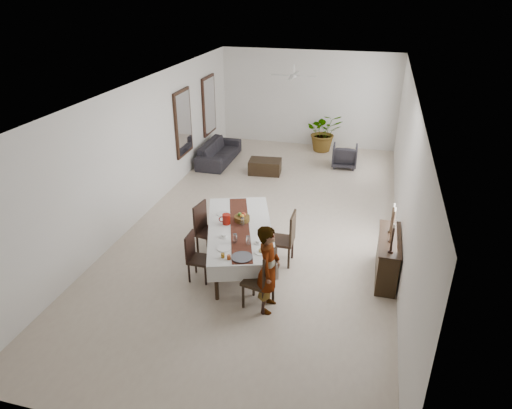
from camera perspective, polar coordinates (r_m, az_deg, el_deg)
The scene contains 87 objects.
floor at distance 10.96m, azimuth 1.28°, elevation -2.13°, with size 6.00×12.00×0.00m, color beige.
ceiling at distance 9.86m, azimuth 1.47°, elevation 14.47°, with size 6.00×12.00×0.02m, color silver.
wall_back at distance 15.97m, azimuth 6.56°, elevation 12.98°, with size 6.00×0.02×3.20m, color white.
wall_front at distance 5.42m, azimuth -14.33°, elevation -16.38°, with size 6.00×0.02×3.20m, color white.
wall_left at distance 11.34m, azimuth -13.65°, elevation 6.92°, with size 0.02×12.00×3.20m, color white.
wall_right at distance 10.09m, azimuth 18.21°, elevation 3.92°, with size 0.02×12.00×3.20m, color white.
dining_table_top at distance 9.08m, azimuth -2.02°, elevation -3.06°, with size 1.06×2.54×0.05m, color black.
table_leg_fl at distance 8.27m, azimuth -4.96°, elevation -9.65°, with size 0.07×0.07×0.74m, color black.
table_leg_fr at distance 8.29m, azimuth 1.57°, elevation -9.43°, with size 0.07×0.07×0.74m, color black.
table_leg_bl at distance 10.33m, azimuth -4.80°, elevation -1.80°, with size 0.07×0.07×0.74m, color black.
table_leg_br at distance 10.35m, azimuth 0.36°, elevation -1.64°, with size 0.07×0.07×0.74m, color black.
tablecloth_top at distance 9.06m, azimuth -2.03°, elevation -2.89°, with size 1.25×2.73×0.01m, color silver.
tablecloth_drape_left at distance 9.14m, azimuth -5.90°, elevation -3.84°, with size 0.01×2.73×0.32m, color silver.
tablecloth_drape_right at distance 9.17m, azimuth 1.87°, elevation -3.60°, with size 0.01×2.73×0.32m, color white.
tablecloth_drape_near at distance 7.98m, azimuth -1.67°, elevation -8.59°, with size 1.25×0.01×0.32m, color silver.
tablecloth_drape_far at distance 10.34m, azimuth -2.27°, elevation 0.02°, with size 1.25×0.01×0.32m, color white.
table_runner at distance 9.06m, azimuth -2.03°, elevation -2.84°, with size 0.37×2.65×0.00m, color #5D281A.
red_pitcher at distance 9.14m, azimuth -3.73°, elevation -1.84°, with size 0.16×0.16×0.21m, color maroon.
pitcher_handle at distance 9.15m, azimuth -4.29°, elevation -1.86°, with size 0.13×0.13×0.02m, color maroon.
wine_glass_near at distance 8.42m, azimuth -1.01°, elevation -4.56°, with size 0.07×0.07×0.18m, color white.
wine_glass_mid at distance 8.50m, azimuth -2.62°, elevation -4.24°, with size 0.07×0.07×0.18m, color silver.
wine_glass_far at distance 9.06m, azimuth -1.71°, elevation -2.18°, with size 0.07×0.07×0.18m, color white.
teacup_right at distance 8.50m, azimuth 0.26°, elevation -4.67°, with size 0.10×0.10×0.06m, color white.
saucer_right at distance 8.52m, azimuth 0.26°, elevation -4.82°, with size 0.16×0.16×0.01m, color white.
teacup_left at distance 8.72m, azimuth -4.04°, elevation -3.91°, with size 0.10×0.10×0.06m, color white.
saucer_left at distance 8.73m, azimuth -4.03°, elevation -4.06°, with size 0.16×0.16×0.01m, color white.
plate_near_right at distance 8.25m, azimuth 0.64°, elevation -5.94°, with size 0.25×0.25×0.02m, color white.
bread_near_right at distance 8.23m, azimuth 0.64°, elevation -5.76°, with size 0.10×0.10×0.10m, color #D5B968.
plate_near_left at distance 8.37m, azimuth -4.03°, elevation -5.50°, with size 0.25×0.25×0.02m, color silver.
plate_far_left at distance 9.57m, azimuth -4.18°, elevation -1.18°, with size 0.25×0.25×0.02m, color silver.
serving_tray at distance 8.10m, azimuth -1.76°, elevation -6.60°, with size 0.38×0.38×0.02m, color #3A3B3F.
jam_jar_a at distance 8.05m, azimuth -3.42°, elevation -6.60°, with size 0.07×0.07×0.08m, color #9B3F16.
jam_jar_b at distance 8.11m, azimuth -4.18°, elevation -6.38°, with size 0.07×0.07×0.08m, color #845913.
fruit_basket at distance 9.27m, azimuth -1.76°, elevation -1.76°, with size 0.32×0.32×0.11m, color brown.
fruit_red at distance 9.25m, azimuth -1.57°, elevation -1.26°, with size 0.10×0.10×0.10m, color #A12810.
fruit_green at distance 9.26m, azimuth -2.04°, elevation -1.25°, with size 0.08×0.08×0.08m, color #4A7D25.
fruit_yellow at distance 9.18m, azimuth -1.75°, elevation -1.48°, with size 0.09×0.09×0.09m, color gold.
chair_right_near_seat at distance 8.04m, azimuth 0.29°, elevation -9.56°, with size 0.48×0.48×0.05m, color black.
chair_right_near_leg_fl at distance 7.99m, azimuth 0.91°, elevation -12.22°, with size 0.05×0.05×0.48m, color black.
chair_right_near_leg_fr at distance 8.27m, azimuth 2.16°, elevation -10.71°, with size 0.05×0.05×0.48m, color black.
chair_right_near_leg_bl at distance 8.13m, azimuth -1.62°, elevation -11.42°, with size 0.05×0.05×0.48m, color black.
chair_right_near_leg_br at distance 8.41m, azimuth -0.30°, elevation -9.97°, with size 0.05×0.05×0.48m, color black.
chair_right_near_back at distance 7.77m, azimuth 1.74°, elevation -8.03°, with size 0.48×0.04×0.61m, color black.
chair_right_far_seat at distance 9.21m, azimuth 3.20°, elevation -4.54°, with size 0.48×0.48×0.05m, color black.
chair_right_far_leg_fl at distance 9.16m, azimuth 4.11°, elevation -6.72°, with size 0.05×0.05×0.47m, color black.
chair_right_far_leg_fr at distance 9.48m, azimuth 4.57°, elevation -5.48°, with size 0.05×0.05×0.47m, color black.
chair_right_far_leg_bl at distance 9.22m, azimuth 1.71°, elevation -6.39°, with size 0.05×0.05×0.47m, color black.
chair_right_far_leg_br at distance 9.55m, azimuth 2.26°, elevation -5.17°, with size 0.05×0.05×0.47m, color black.
chair_right_far_back at distance 9.01m, azimuth 4.61°, elevation -2.93°, with size 0.48×0.04×0.61m, color black.
chair_left_near_seat at distance 8.80m, azimuth -7.03°, elevation -6.87°, with size 0.41×0.41×0.05m, color black.
chair_left_near_leg_fl at distance 9.11m, azimuth -7.55°, elevation -7.35°, with size 0.04×0.04×0.40m, color black.
chair_left_near_leg_fr at distance 8.86m, azimuth -8.36°, elevation -8.49°, with size 0.04×0.04×0.40m, color black.
chair_left_near_leg_bl at distance 9.00m, azimuth -5.56°, elevation -7.68°, with size 0.04×0.04×0.40m, color black.
chair_left_near_leg_br at distance 8.75m, azimuth -6.32°, elevation -8.85°, with size 0.04×0.04×0.40m, color black.
chair_left_near_back at distance 8.72m, azimuth -8.27°, elevation -5.14°, with size 0.41×0.04×0.52m, color black.
chair_left_far_seat at distance 9.52m, azimuth -5.78°, elevation -3.55°, with size 0.48×0.48×0.05m, color black.
chair_left_far_leg_fl at distance 9.88m, azimuth -6.13°, elevation -4.13°, with size 0.05×0.05×0.47m, color black.
chair_left_far_leg_fr at distance 9.60m, azimuth -7.31°, elevation -5.19°, with size 0.05×0.05×0.47m, color black.
chair_left_far_leg_bl at distance 9.71m, azimuth -4.13°, elevation -4.63°, with size 0.05×0.05×0.47m, color black.
chair_left_far_leg_br at distance 9.42m, azimuth -5.27°, elevation -5.73°, with size 0.05×0.05×0.47m, color black.
chair_left_far_back at distance 9.47m, azimuth -7.01°, elevation -1.55°, with size 0.48×0.04×0.61m, color black.
woman at distance 7.79m, azimuth 1.57°, elevation -8.06°, with size 0.59×0.39×1.63m, color gray.
sideboard_body at distance 9.15m, azimuth 16.10°, elevation -6.46°, with size 0.37×1.40×0.84m, color black.
sideboard_top at distance 8.94m, azimuth 16.44°, elevation -4.12°, with size 0.41×1.45×0.03m, color black.
candlestick_near_base at distance 8.48m, azimuth 16.46°, elevation -5.65°, with size 0.09×0.09×0.03m, color black.
candlestick_near_shaft at distance 8.36m, azimuth 16.67°, elevation -4.21°, with size 0.05×0.05×0.47m, color black.
candlestick_near_candle at distance 8.23m, azimuth 16.91°, elevation -2.59°, with size 0.03×0.03×0.07m, color beige.
candlestick_mid_base at distance 8.80m, azimuth 16.46°, elevation -4.41°, with size 0.09×0.09×0.03m, color black.
candlestick_mid_shaft at distance 8.65m, azimuth 16.72°, elevation -2.60°, with size 0.05×0.05×0.60m, color black.
candlestick_mid_candle at distance 8.50m, azimuth 17.01°, elevation -0.59°, with size 0.03×0.03×0.07m, color white.
candlestick_far_base at distance 9.13m, azimuth 16.46°, elevation -3.25°, with size 0.09×0.09×0.03m, color black.
candlestick_far_shaft at distance 9.00m, azimuth 16.67°, elevation -1.75°, with size 0.05×0.05×0.51m, color black.
candlestick_far_candle at distance 8.87m, azimuth 16.91°, elevation -0.08°, with size 0.03×0.03×0.07m, color beige.
sofa at distance 14.62m, azimuth -4.64°, elevation 6.58°, with size 2.17×0.85×0.63m, color #252227.
armchair at distance 14.39m, azimuth 11.02°, elevation 5.97°, with size 0.74×0.76×0.69m, color #2D292F.
coffee_table at distance 13.67m, azimuth 1.13°, elevation 4.76°, with size 0.94×0.63×0.42m, color black.
potted_plant at distance 15.62m, azimuth 8.50°, elevation 8.96°, with size 1.18×1.02×1.31m, color #3B6126.
mirror_frame_near at distance 13.20m, azimuth -9.10°, elevation 10.03°, with size 0.06×1.05×1.85m, color black.
mirror_glass_near at distance 13.19m, azimuth -8.96°, elevation 10.02°, with size 0.01×0.90×1.70m, color silver.
mirror_frame_far at distance 15.08m, azimuth -5.92°, elevation 12.23°, with size 0.06×1.05×1.85m, color black.
mirror_glass_far at distance 15.07m, azimuth -5.79°, elevation 12.22°, with size 0.01×0.90×1.70m, color white.
fan_rod at distance 12.77m, azimuth 4.74°, elevation 16.63°, with size 0.04×0.04×0.20m, color white.
fan_hub at distance 12.80m, azimuth 4.70°, elevation 15.74°, with size 0.16×0.16×0.08m, color silver.
fan_blade_n at distance 13.14m, azimuth 4.99°, elevation 16.00°, with size 0.10×0.55×0.01m, color white.
fan_blade_s at distance 12.46m, azimuth 4.40°, elevation 15.47°, with size 0.10×0.55×0.01m, color silver.
fan_blade_e at distance 12.74m, azimuth 6.31°, elevation 15.63°, with size 0.55×0.10×0.01m, color silver.
fan_blade_w at distance 12.87m, azimuth 3.11°, elevation 15.84°, with size 0.55×0.10×0.01m, color silver.
Camera 1 is at (2.23, -9.39, 5.20)m, focal length 32.00 mm.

